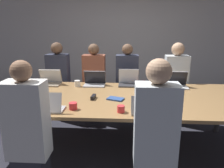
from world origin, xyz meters
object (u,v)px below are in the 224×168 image
object	(u,v)px
person_far_center	(127,84)
laptop_far_midleft	(95,81)
cup_near_left	(73,106)
person_near_midright	(155,137)
cup_far_center	(144,84)
laptop_far_center	(129,81)
laptop_near_left	(49,106)
cup_far_midleft	(77,83)
person_far_midleft	(94,84)
person_far_right	(175,84)
person_near_left	(28,134)
cup_near_midright	(121,109)
person_far_left	(59,82)
laptop_far_right	(176,83)
bottle_far_left	(29,79)
stapler	(93,97)
laptop_far_left	(50,80)
laptop_near_midright	(147,109)

from	to	relation	value
person_far_center	laptop_far_midleft	distance (m)	0.71
cup_near_left	person_near_midright	world-z (taller)	person_near_midright
cup_far_center	laptop_far_center	bearing A→B (deg)	168.11
laptop_near_left	cup_far_midleft	distance (m)	1.09
person_far_midleft	person_far_right	distance (m)	1.48
person_near_left	cup_near_midright	size ratio (longest dim) A/B	16.64
cup_far_midleft	person_far_left	world-z (taller)	person_far_left
laptop_far_right	bottle_far_left	size ratio (longest dim) A/B	1.35
cup_far_center	laptop_far_midleft	distance (m)	0.81
person_far_center	stapler	size ratio (longest dim) A/B	9.26
person_near_left	person_far_midleft	bearing A→B (deg)	-100.98
laptop_near_left	person_near_midright	bearing A→B (deg)	160.42
person_far_left	laptop_far_right	bearing A→B (deg)	-13.77
cup_near_midright	laptop_far_left	bearing A→B (deg)	136.29
person_far_center	cup_far_center	size ratio (longest dim) A/B	17.44
person_far_left	person_near_left	bearing A→B (deg)	-81.63
laptop_near_midright	cup_near_midright	xyz separation A→B (m)	(-0.29, 0.04, -0.03)
laptop_far_left	laptop_far_right	bearing A→B (deg)	-1.18
cup_near_midright	laptop_far_right	bearing A→B (deg)	52.44
person_far_center	laptop_far_midleft	bearing A→B (deg)	-140.80
laptop_far_right	laptop_near_midright	distance (m)	1.28
cup_near_left	stapler	bearing A→B (deg)	65.21
stapler	laptop_far_midleft	bearing A→B (deg)	102.44
person_near_left	cup_near_midright	world-z (taller)	person_near_left
person_near_left	laptop_near_midright	distance (m)	1.26
person_near_midright	person_far_midleft	bearing A→B (deg)	-66.85
laptop_near_left	stapler	bearing A→B (deg)	-132.42
laptop_far_right	person_far_left	world-z (taller)	person_far_left
cup_near_left	person_near_midright	xyz separation A→B (m)	(0.89, -0.49, -0.11)
person_far_right	stapler	size ratio (longest dim) A/B	9.44
cup_far_midleft	person_near_midright	size ratio (longest dim) A/B	0.07
person_far_midleft	stapler	size ratio (longest dim) A/B	9.27
laptop_far_center	person_far_left	world-z (taller)	person_far_left
cup_far_midleft	person_far_right	world-z (taller)	person_far_right
laptop_far_center	person_far_left	bearing A→B (deg)	162.51
laptop_far_center	person_near_midright	distance (m)	1.66
cup_near_left	bottle_far_left	bearing A→B (deg)	134.55
cup_far_midleft	person_near_left	bearing A→B (deg)	-96.98
laptop_far_center	laptop_far_midleft	world-z (taller)	laptop_far_center
laptop_far_center	cup_far_center	world-z (taller)	laptop_far_center
laptop_far_right	laptop_near_midright	xyz separation A→B (m)	(-0.57, -1.15, -0.01)
laptop_near_left	stapler	distance (m)	0.65
laptop_near_left	cup_near_midright	xyz separation A→B (m)	(0.82, 0.03, -0.03)
person_far_right	person_far_center	bearing A→B (deg)	178.49
person_near_midright	stapler	size ratio (longest dim) A/B	9.46
laptop_near_left	person_far_center	distance (m)	1.84
cup_far_center	laptop_far_left	distance (m)	1.56
laptop_far_center	laptop_far_left	size ratio (longest dim) A/B	0.92
laptop_far_left	laptop_near_midright	distance (m)	1.91
person_far_right	person_far_left	size ratio (longest dim) A/B	1.01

